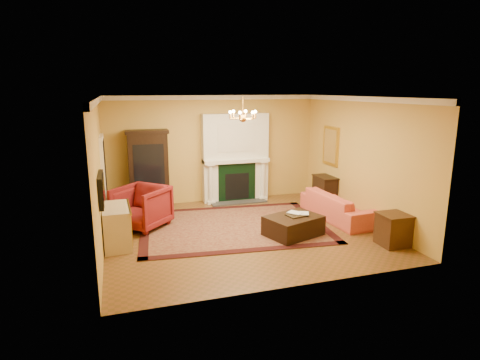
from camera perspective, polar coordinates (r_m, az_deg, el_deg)
name	(u,v)px	position (r m, az deg, el deg)	size (l,w,h in m)	color
floor	(243,232)	(9.22, 0.38, -7.34)	(6.00, 5.50, 0.02)	brown
ceiling	(243,97)	(8.66, 0.41, 11.78)	(6.00, 5.50, 0.02)	white
wall_back	(213,149)	(11.44, -3.81, 4.41)	(6.00, 0.02, 3.00)	#B99A42
wall_front	(296,199)	(6.31, 8.04, -2.64)	(6.00, 0.02, 3.00)	#B99A42
wall_left	(98,175)	(8.42, -19.51, 0.65)	(0.02, 5.50, 3.00)	#B99A42
wall_right	(361,160)	(10.13, 16.87, 2.79)	(0.02, 5.50, 3.00)	#B99A42
fireplace	(235,160)	(11.46, -0.65, 2.90)	(1.90, 0.70, 2.50)	silver
crown_molding	(231,99)	(9.57, -1.36, 11.45)	(6.00, 5.50, 0.12)	silver
doorway	(104,179)	(10.17, -18.71, 0.09)	(0.08, 1.05, 2.10)	white
tv_panel	(101,189)	(7.87, -19.11, -1.26)	(0.09, 0.95, 0.58)	black
gilt_mirror	(331,146)	(11.25, 12.77, 4.75)	(0.06, 0.76, 1.05)	gold
chandelier	(243,116)	(8.67, 0.41, 9.12)	(0.63, 0.55, 0.53)	gold
oriental_rug	(233,226)	(9.52, -0.98, -6.56)	(4.28, 3.21, 0.02)	#41100E
china_cabinet	(149,172)	(10.98, -12.85, 1.19)	(1.02, 0.46, 2.03)	black
wingback_armchair	(141,205)	(9.56, -13.85, -3.50)	(1.05, 0.99, 1.08)	maroon
pedestal_table	(138,201)	(10.28, -14.27, -2.90)	(0.44, 0.44, 0.78)	black
commode	(117,226)	(8.67, -17.13, -6.29)	(0.52, 1.11, 0.83)	tan
coral_sofa	(338,202)	(10.25, 13.82, -3.01)	(2.25, 0.66, 0.88)	#E65449
end_table	(393,230)	(8.91, 20.96, -6.70)	(0.55, 0.55, 0.64)	#39200F
console_table	(325,192)	(11.30, 11.94, -1.63)	(0.41, 0.72, 0.80)	black
leather_ottoman	(293,226)	(8.95, 7.59, -6.44)	(1.15, 0.84, 0.43)	black
ottoman_tray	(296,215)	(8.91, 8.03, -4.99)	(0.41, 0.32, 0.03)	black
book_a	(293,208)	(8.85, 7.53, -3.97)	(0.23, 0.03, 0.31)	gray
book_b	(300,208)	(8.95, 8.52, -3.95)	(0.20, 0.02, 0.27)	gray
topiary_left	(213,151)	(11.20, -3.87, 4.14)	(0.17, 0.17, 0.46)	tan
topiary_right	(256,150)	(11.57, 2.34, 4.23)	(0.14, 0.14, 0.39)	tan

